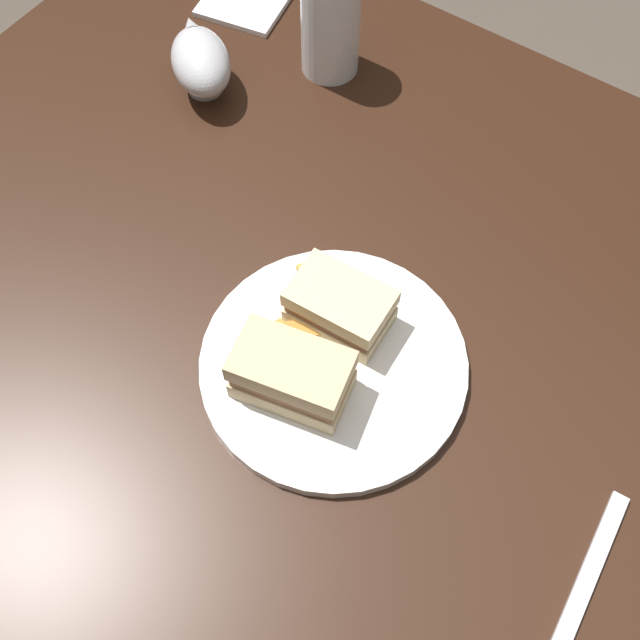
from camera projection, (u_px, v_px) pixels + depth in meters
name	position (u px, v px, depth m)	size (l,w,h in m)	color
ground_plane	(313.00, 498.00, 1.49)	(6.00, 6.00, 0.00)	#4C4238
dining_table	(311.00, 427.00, 1.17)	(1.16, 0.97, 0.74)	black
plate	(333.00, 365.00, 0.80)	(0.27, 0.27, 0.01)	white
sandwich_half_left	(340.00, 306.00, 0.80)	(0.11, 0.07, 0.05)	beige
sandwich_half_right	(292.00, 375.00, 0.75)	(0.12, 0.09, 0.06)	#CCB284
potato_wedge_front	(310.00, 330.00, 0.80)	(0.06, 0.02, 0.01)	#B77F33
potato_wedge_middle	(309.00, 281.00, 0.83)	(0.04, 0.02, 0.02)	gold
potato_wedge_back	(268.00, 341.00, 0.80)	(0.05, 0.02, 0.02)	gold
pint_glass	(330.00, 24.00, 0.96)	(0.07, 0.07, 0.15)	white
gravy_boat	(201.00, 61.00, 0.96)	(0.13, 0.13, 0.07)	#B7B7BC
napkin	(243.00, 4.00, 1.07)	(0.11, 0.09, 0.01)	white
fork	(586.00, 581.00, 0.70)	(0.18, 0.02, 0.01)	silver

